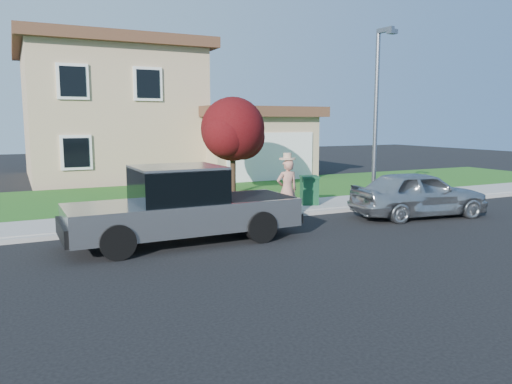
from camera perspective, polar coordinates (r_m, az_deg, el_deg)
ground at (r=11.63m, az=-1.59°, el=-6.48°), size 80.00×80.00×0.00m
curb at (r=14.60m, az=-2.72°, el=-3.25°), size 40.00×0.20×0.12m
sidewalk at (r=15.60m, az=-4.32°, el=-2.48°), size 40.00×2.00×0.15m
lawn at (r=19.80m, az=-9.13°, el=-0.39°), size 40.00×7.00×0.10m
house at (r=27.30m, az=-13.51°, el=8.35°), size 14.00×11.30×6.85m
pickup_truck at (r=12.22m, az=-8.37°, el=-1.68°), size 5.72×2.21×1.87m
woman at (r=14.79m, az=3.57°, el=0.39°), size 0.69×0.49×2.01m
sedan at (r=16.12m, az=18.10°, el=-0.19°), size 4.44×2.30×1.44m
ornamental_tree at (r=19.55m, az=-2.57°, el=6.85°), size 2.75×2.48×3.77m
trash_bin at (r=16.91m, az=6.11°, el=0.24°), size 0.78×0.84×0.96m
street_lamp at (r=16.59m, az=13.70°, el=9.16°), size 0.31×0.76×5.80m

